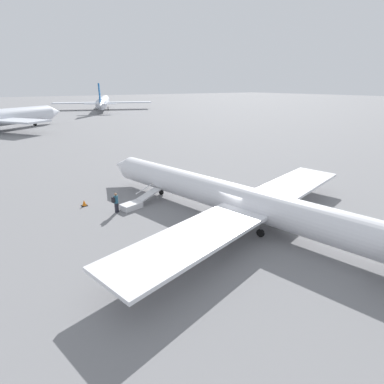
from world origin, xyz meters
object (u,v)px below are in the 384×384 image
Objects in this scene: airplane_main at (248,202)px; airplane_far_center at (103,102)px; passenger at (116,201)px; boarding_stairs at (135,203)px.

airplane_main is 123.64m from airplane_far_center.
airplane_far_center is 118.08m from passenger.
airplane_main reaches higher than passenger.
airplane_main is at bearing -59.88° from passenger.
airplane_far_center reaches higher than passenger.
airplane_far_center is at bearing -27.15° from airplane_main.
airplane_main is 10.07m from boarding_stairs.
airplane_main is at bearing -172.78° from airplane_far_center.
airplane_far_center is 117.39m from boarding_stairs.
airplane_main is 7.97× the size of boarding_stairs.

